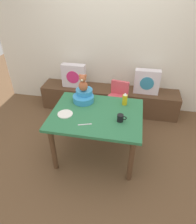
{
  "coord_description": "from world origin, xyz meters",
  "views": [
    {
      "loc": [
        0.43,
        -2.13,
        2.27
      ],
      "look_at": [
        0.0,
        0.1,
        0.69
      ],
      "focal_mm": 32.2,
      "sensor_mm": 36.0,
      "label": 1
    }
  ],
  "objects": [
    {
      "name": "highchair",
      "position": [
        0.2,
        0.78,
        0.52
      ],
      "size": [
        0.37,
        0.49,
        0.79
      ],
      "color": "#D84C59",
      "rests_on": "ground_plane"
    },
    {
      "name": "back_wall",
      "position": [
        0.0,
        1.49,
        1.3
      ],
      "size": [
        4.4,
        0.1,
        2.6
      ],
      "primitive_type": "cube",
      "color": "silver",
      "rests_on": "ground_plane"
    },
    {
      "name": "infant_seat_teal",
      "position": [
        -0.24,
        0.28,
        0.81
      ],
      "size": [
        0.3,
        0.33,
        0.16
      ],
      "color": "#3692D0",
      "rests_on": "dining_table"
    },
    {
      "name": "pillow_floral_right",
      "position": [
        0.67,
        1.2,
        0.68
      ],
      "size": [
        0.44,
        0.15,
        0.44
      ],
      "color": "silver",
      "rests_on": "window_bench"
    },
    {
      "name": "ground_plane",
      "position": [
        0.0,
        0.0,
        0.0
      ],
      "size": [
        8.0,
        8.0,
        0.0
      ],
      "primitive_type": "plane",
      "color": "brown"
    },
    {
      "name": "coffee_mug",
      "position": [
        0.32,
        -0.11,
        0.79
      ],
      "size": [
        0.12,
        0.08,
        0.09
      ],
      "color": "black",
      "rests_on": "dining_table"
    },
    {
      "name": "teddy_bear",
      "position": [
        -0.24,
        0.28,
        1.02
      ],
      "size": [
        0.13,
        0.12,
        0.25
      ],
      "color": "#B15937",
      "rests_on": "infant_seat_teal"
    },
    {
      "name": "table_fork",
      "position": [
        -0.09,
        -0.27,
        0.74
      ],
      "size": [
        0.17,
        0.07,
        0.01
      ],
      "primitive_type": "cube",
      "rotation": [
        0.0,
        0.0,
        1.9
      ],
      "color": "silver",
      "rests_on": "dining_table"
    },
    {
      "name": "dining_table",
      "position": [
        0.0,
        0.0,
        0.63
      ],
      "size": [
        1.2,
        0.94,
        0.74
      ],
      "color": "#2D7247",
      "rests_on": "ground_plane"
    },
    {
      "name": "ketchup_bottle",
      "position": [
        0.34,
        0.29,
        0.83
      ],
      "size": [
        0.07,
        0.07,
        0.18
      ],
      "color": "gold",
      "rests_on": "dining_table"
    },
    {
      "name": "pillow_floral_left",
      "position": [
        -0.67,
        1.2,
        0.68
      ],
      "size": [
        0.44,
        0.15,
        0.44
      ],
      "color": "silver",
      "rests_on": "window_bench"
    },
    {
      "name": "window_bench",
      "position": [
        0.0,
        1.22,
        0.23
      ],
      "size": [
        2.6,
        0.44,
        0.46
      ],
      "primitive_type": "cube",
      "color": "brown",
      "rests_on": "ground_plane"
    },
    {
      "name": "dinner_plate_near",
      "position": [
        -0.4,
        -0.11,
        0.75
      ],
      "size": [
        0.2,
        0.2,
        0.01
      ],
      "primitive_type": "cylinder",
      "color": "white",
      "rests_on": "dining_table"
    }
  ]
}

